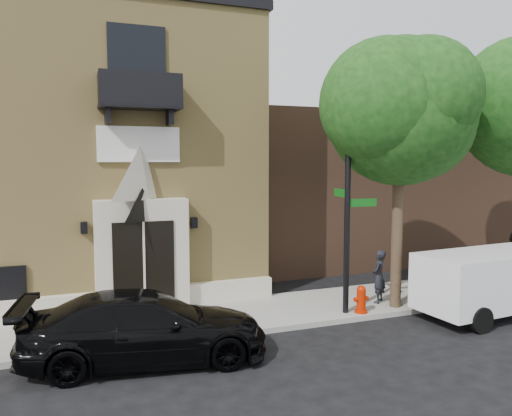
{
  "coord_description": "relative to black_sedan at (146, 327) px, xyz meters",
  "views": [
    {
      "loc": [
        -2.97,
        -11.52,
        4.45
      ],
      "look_at": [
        2.19,
        2.0,
        3.06
      ],
      "focal_mm": 35.0,
      "sensor_mm": 36.0,
      "label": 1
    }
  ],
  "objects": [
    {
      "name": "street_sign",
      "position": [
        5.78,
        1.14,
        2.41
      ],
      "size": [
        0.96,
        1.0,
        6.04
      ],
      "rotation": [
        0.0,
        0.0,
        -0.12
      ],
      "color": "black",
      "rests_on": "sidewalk"
    },
    {
      "name": "cargo_van",
      "position": [
        9.91,
        -0.24,
        0.27
      ],
      "size": [
        4.73,
        2.23,
        1.87
      ],
      "rotation": [
        0.0,
        0.0,
        0.08
      ],
      "color": "white",
      "rests_on": "ground"
    },
    {
      "name": "black_sedan",
      "position": [
        0.0,
        0.0,
        0.0
      ],
      "size": [
        5.59,
        2.87,
        1.55
      ],
      "primitive_type": "imported",
      "rotation": [
        0.0,
        0.0,
        1.44
      ],
      "color": "black",
      "rests_on": "ground"
    },
    {
      "name": "ground",
      "position": [
        1.43,
        0.66,
        -0.78
      ],
      "size": [
        120.0,
        120.0,
        0.0
      ],
      "primitive_type": "plane",
      "color": "black",
      "rests_on": "ground"
    },
    {
      "name": "sidewalk",
      "position": [
        2.43,
        2.16,
        -0.7
      ],
      "size": [
        42.0,
        3.0,
        0.15
      ],
      "primitive_type": "cube",
      "color": "gray",
      "rests_on": "ground"
    },
    {
      "name": "planter",
      "position": [
        0.84,
        3.39,
        -0.27
      ],
      "size": [
        0.79,
        0.73,
        0.72
      ],
      "primitive_type": "imported",
      "rotation": [
        0.0,
        0.0,
        -0.32
      ],
      "color": "#3B5D2C",
      "rests_on": "sidewalk"
    },
    {
      "name": "church",
      "position": [
        -1.55,
        8.61,
        3.86
      ],
      "size": [
        12.2,
        11.01,
        9.3
      ],
      "color": "tan",
      "rests_on": "ground"
    },
    {
      "name": "neighbour_building",
      "position": [
        13.43,
        9.66,
        2.42
      ],
      "size": [
        18.0,
        8.0,
        6.4
      ],
      "primitive_type": "cube",
      "color": "brown",
      "rests_on": "ground"
    },
    {
      "name": "dumpster",
      "position": [
        10.06,
        1.17,
        0.03
      ],
      "size": [
        2.24,
        1.67,
        1.3
      ],
      "rotation": [
        0.0,
        0.0,
        -0.3
      ],
      "color": "#0E3616",
      "rests_on": "sidewalk"
    },
    {
      "name": "fire_hydrant",
      "position": [
        6.15,
        0.94,
        -0.24
      ],
      "size": [
        0.45,
        0.36,
        0.78
      ],
      "color": "#B41A00",
      "rests_on": "sidewalk"
    },
    {
      "name": "street_tree_left",
      "position": [
        7.46,
        1.01,
        5.09
      ],
      "size": [
        4.97,
        4.38,
        7.77
      ],
      "color": "#38281C",
      "rests_on": "sidewalk"
    },
    {
      "name": "pedestrian_near",
      "position": [
        7.21,
        1.64,
        0.17
      ],
      "size": [
        0.69,
        0.67,
        1.6
      ],
      "primitive_type": "imported",
      "rotation": [
        0.0,
        0.0,
        3.85
      ],
      "color": "black",
      "rests_on": "sidewalk"
    }
  ]
}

